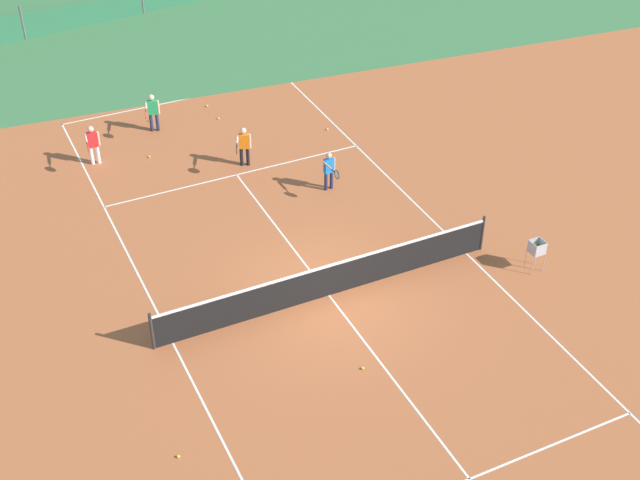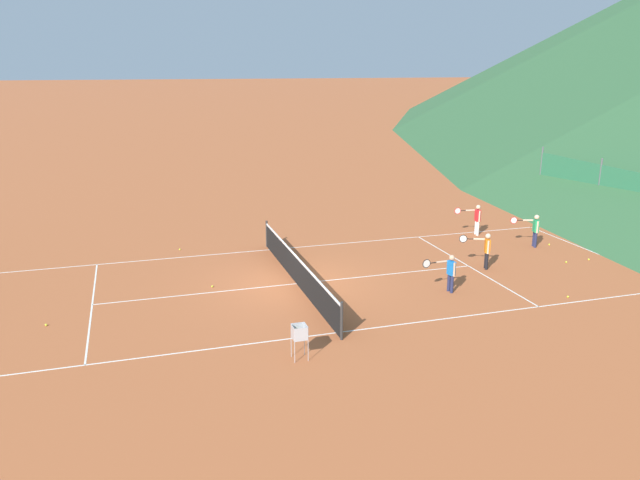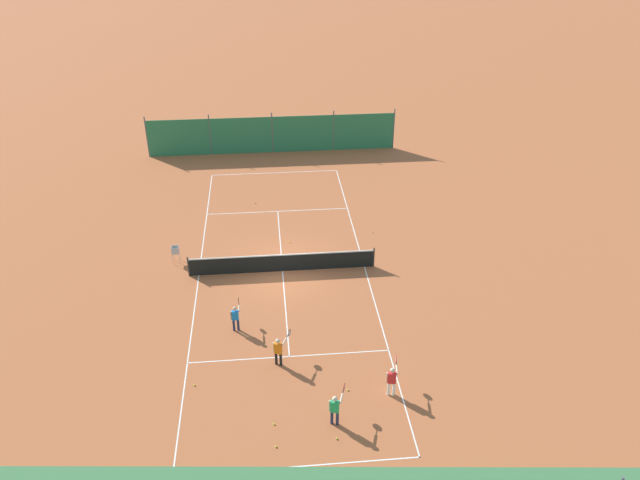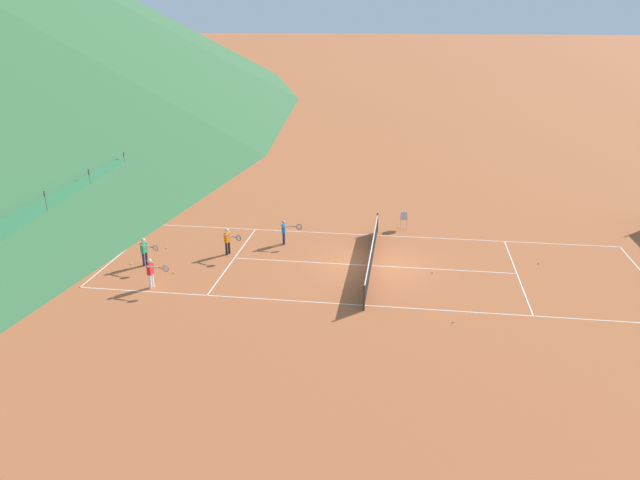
{
  "view_description": "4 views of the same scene",
  "coord_description": "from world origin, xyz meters",
  "px_view_note": "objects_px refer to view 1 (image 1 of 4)",
  "views": [
    {
      "loc": [
        -7.69,
        -15.57,
        14.25
      ],
      "look_at": [
        0.22,
        0.98,
        1.01
      ],
      "focal_mm": 50.0,
      "sensor_mm": 36.0,
      "label": 1
    },
    {
      "loc": [
        18.82,
        -4.98,
        7.0
      ],
      "look_at": [
        -0.77,
        1.04,
        1.21
      ],
      "focal_mm": 35.0,
      "sensor_mm": 36.0,
      "label": 2
    },
    {
      "loc": [
        0.61,
        25.93,
        16.88
      ],
      "look_at": [
        -1.93,
        -0.64,
        1.3
      ],
      "focal_mm": 35.0,
      "sensor_mm": 36.0,
      "label": 3
    },
    {
      "loc": [
        -26.16,
        -1.4,
        10.87
      ],
      "look_at": [
        0.41,
        2.41,
        0.96
      ],
      "focal_mm": 35.0,
      "sensor_mm": 36.0,
      "label": 4
    }
  ],
  "objects_px": {
    "tennis_ball_far_corner": "(207,106)",
    "player_far_baseline": "(93,143)",
    "tennis_ball_alley_right": "(149,157)",
    "tennis_ball_service_box": "(363,368)",
    "player_near_baseline": "(153,111)",
    "player_far_service": "(329,169)",
    "tennis_ball_mid_court": "(327,129)",
    "tennis_ball_near_corner": "(149,120)",
    "tennis_net": "(329,280)",
    "tennis_ball_by_net_right": "(178,456)",
    "ball_hopper": "(537,249)",
    "player_near_service": "(244,144)",
    "tennis_ball_alley_left": "(218,118)"
  },
  "relations": [
    {
      "from": "player_far_baseline",
      "to": "tennis_ball_by_net_right",
      "type": "bearing_deg",
      "value": -96.34
    },
    {
      "from": "player_near_baseline",
      "to": "tennis_ball_near_corner",
      "type": "relative_size",
      "value": 19.78
    },
    {
      "from": "tennis_net",
      "to": "player_near_service",
      "type": "distance_m",
      "value": 6.81
    },
    {
      "from": "player_near_service",
      "to": "ball_hopper",
      "type": "xyz_separation_m",
      "value": [
        4.89,
        -8.13,
        -0.1
      ]
    },
    {
      "from": "player_near_service",
      "to": "tennis_ball_near_corner",
      "type": "relative_size",
      "value": 19.6
    },
    {
      "from": "tennis_net",
      "to": "tennis_ball_by_net_right",
      "type": "bearing_deg",
      "value": -146.37
    },
    {
      "from": "tennis_ball_mid_court",
      "to": "tennis_ball_alley_right",
      "type": "bearing_deg",
      "value": 171.99
    },
    {
      "from": "tennis_ball_mid_court",
      "to": "tennis_ball_far_corner",
      "type": "relative_size",
      "value": 1.0
    },
    {
      "from": "player_near_service",
      "to": "player_far_service",
      "type": "xyz_separation_m",
      "value": [
        1.75,
        -2.37,
        -0.03
      ]
    },
    {
      "from": "tennis_ball_near_corner",
      "to": "tennis_ball_alley_right",
      "type": "xyz_separation_m",
      "value": [
        -0.69,
        -2.31,
        0.0
      ]
    },
    {
      "from": "player_far_service",
      "to": "tennis_ball_by_net_right",
      "type": "xyz_separation_m",
      "value": [
        -7.24,
        -7.8,
        -0.69
      ]
    },
    {
      "from": "tennis_net",
      "to": "tennis_ball_alley_left",
      "type": "bearing_deg",
      "value": 85.76
    },
    {
      "from": "tennis_ball_near_corner",
      "to": "ball_hopper",
      "type": "relative_size",
      "value": 0.07
    },
    {
      "from": "player_near_baseline",
      "to": "player_far_service",
      "type": "xyz_separation_m",
      "value": [
        3.61,
        -5.69,
        -0.04
      ]
    },
    {
      "from": "tennis_ball_near_corner",
      "to": "tennis_ball_alley_right",
      "type": "bearing_deg",
      "value": -106.67
    },
    {
      "from": "player_far_baseline",
      "to": "tennis_ball_alley_left",
      "type": "height_order",
      "value": "player_far_baseline"
    },
    {
      "from": "player_far_service",
      "to": "tennis_ball_far_corner",
      "type": "height_order",
      "value": "player_far_service"
    },
    {
      "from": "player_near_baseline",
      "to": "player_near_service",
      "type": "bearing_deg",
      "value": -60.78
    },
    {
      "from": "tennis_ball_far_corner",
      "to": "ball_hopper",
      "type": "relative_size",
      "value": 0.07
    },
    {
      "from": "tennis_ball_far_corner",
      "to": "player_far_baseline",
      "type": "bearing_deg",
      "value": -154.05
    },
    {
      "from": "tennis_ball_service_box",
      "to": "ball_hopper",
      "type": "distance_m",
      "value": 5.97
    },
    {
      "from": "player_far_baseline",
      "to": "player_far_service",
      "type": "relative_size",
      "value": 1.05
    },
    {
      "from": "tennis_net",
      "to": "tennis_ball_service_box",
      "type": "bearing_deg",
      "value": -99.75
    },
    {
      "from": "tennis_ball_near_corner",
      "to": "tennis_ball_alley_left",
      "type": "height_order",
      "value": "same"
    },
    {
      "from": "player_near_service",
      "to": "tennis_ball_alley_right",
      "type": "distance_m",
      "value": 3.16
    },
    {
      "from": "player_near_baseline",
      "to": "tennis_ball_mid_court",
      "type": "distance_m",
      "value": 5.73
    },
    {
      "from": "tennis_net",
      "to": "player_near_baseline",
      "type": "bearing_deg",
      "value": 98.07
    },
    {
      "from": "tennis_ball_near_corner",
      "to": "tennis_net",
      "type": "bearing_deg",
      "value": -82.62
    },
    {
      "from": "tennis_ball_alley_right",
      "to": "tennis_ball_service_box",
      "type": "height_order",
      "value": "same"
    },
    {
      "from": "tennis_net",
      "to": "tennis_ball_service_box",
      "type": "relative_size",
      "value": 139.09
    },
    {
      "from": "tennis_ball_by_net_right",
      "to": "tennis_ball_near_corner",
      "type": "height_order",
      "value": "same"
    },
    {
      "from": "tennis_ball_alley_left",
      "to": "tennis_ball_far_corner",
      "type": "distance_m",
      "value": 1.02
    },
    {
      "from": "tennis_ball_service_box",
      "to": "tennis_ball_near_corner",
      "type": "bearing_deg",
      "value": 93.95
    },
    {
      "from": "tennis_net",
      "to": "player_near_service",
      "type": "relative_size",
      "value": 7.1
    },
    {
      "from": "player_far_service",
      "to": "tennis_ball_by_net_right",
      "type": "height_order",
      "value": "player_far_service"
    },
    {
      "from": "tennis_ball_far_corner",
      "to": "tennis_ball_service_box",
      "type": "bearing_deg",
      "value": -94.88
    },
    {
      "from": "player_near_baseline",
      "to": "tennis_ball_service_box",
      "type": "relative_size",
      "value": 19.78
    },
    {
      "from": "tennis_ball_near_corner",
      "to": "tennis_ball_service_box",
      "type": "relative_size",
      "value": 1.0
    },
    {
      "from": "tennis_ball_by_net_right",
      "to": "tennis_ball_far_corner",
      "type": "bearing_deg",
      "value": 68.15
    },
    {
      "from": "tennis_ball_alley_right",
      "to": "tennis_ball_service_box",
      "type": "distance_m",
      "value": 11.39
    },
    {
      "from": "tennis_ball_by_net_right",
      "to": "tennis_ball_alley_right",
      "type": "relative_size",
      "value": 1.0
    },
    {
      "from": "player_near_baseline",
      "to": "tennis_ball_alley_left",
      "type": "distance_m",
      "value": 2.3
    },
    {
      "from": "tennis_ball_mid_court",
      "to": "tennis_ball_service_box",
      "type": "bearing_deg",
      "value": -111.85
    },
    {
      "from": "player_near_service",
      "to": "tennis_ball_service_box",
      "type": "xyz_separation_m",
      "value": [
        -0.89,
        -9.52,
        -0.72
      ]
    },
    {
      "from": "player_far_service",
      "to": "tennis_ball_mid_court",
      "type": "height_order",
      "value": "player_far_service"
    },
    {
      "from": "tennis_ball_by_net_right",
      "to": "player_far_baseline",
      "type": "bearing_deg",
      "value": 83.66
    },
    {
      "from": "tennis_ball_alley_left",
      "to": "ball_hopper",
      "type": "xyz_separation_m",
      "value": [
        4.57,
        -11.33,
        0.62
      ]
    },
    {
      "from": "player_near_service",
      "to": "tennis_ball_alley_right",
      "type": "bearing_deg",
      "value": 145.13
    },
    {
      "from": "player_near_baseline",
      "to": "tennis_ball_alley_left",
      "type": "relative_size",
      "value": 19.78
    },
    {
      "from": "player_near_baseline",
      "to": "ball_hopper",
      "type": "xyz_separation_m",
      "value": [
        6.75,
        -11.45,
        -0.1
      ]
    }
  ]
}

